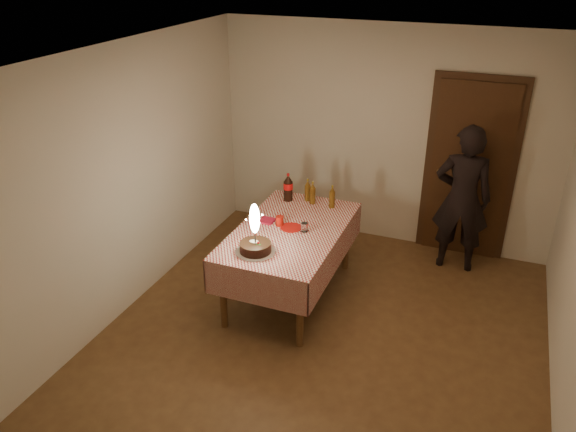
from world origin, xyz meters
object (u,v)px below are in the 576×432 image
object	(u,v)px
amber_bottle_right	(332,197)
amber_bottle_mid	(313,193)
amber_bottle_left	(308,191)
photographer	(462,199)
clear_cup	(304,227)
dining_table	(290,238)
birthday_cake	(255,241)
red_plate	(291,227)
red_cup	(280,221)
cola_bottle	(288,187)

from	to	relation	value
amber_bottle_right	amber_bottle_mid	size ratio (longest dim) A/B	1.00
amber_bottle_left	photographer	distance (m)	1.69
clear_cup	amber_bottle_left	bearing A→B (deg)	107.45
dining_table	photographer	xyz separation A→B (m)	(1.53, 1.25, 0.17)
birthday_cake	amber_bottle_left	world-z (taller)	birthday_cake
clear_cup	amber_bottle_right	world-z (taller)	amber_bottle_right
dining_table	clear_cup	xyz separation A→B (m)	(0.15, 0.01, 0.15)
amber_bottle_right	red_plate	bearing A→B (deg)	-110.61
birthday_cake	red_cup	distance (m)	0.59
birthday_cake	amber_bottle_left	bearing A→B (deg)	87.34
red_plate	red_cup	xyz separation A→B (m)	(-0.13, 0.01, 0.05)
birthday_cake	photographer	bearing A→B (deg)	47.06
birthday_cake	red_plate	size ratio (longest dim) A/B	2.22
red_cup	cola_bottle	bearing A→B (deg)	103.48
dining_table	clear_cup	size ratio (longest dim) A/B	19.11
red_cup	amber_bottle_right	bearing A→B (deg)	59.00
dining_table	photographer	distance (m)	1.98
red_plate	amber_bottle_left	xyz separation A→B (m)	(-0.07, 0.69, 0.11)
birthday_cake	amber_bottle_right	world-z (taller)	birthday_cake
birthday_cake	amber_bottle_mid	distance (m)	1.21
red_plate	cola_bottle	world-z (taller)	cola_bottle
birthday_cake	amber_bottle_right	distance (m)	1.24
cola_bottle	red_cup	bearing A→B (deg)	-76.52
birthday_cake	red_plate	bearing A→B (deg)	76.85
photographer	dining_table	bearing A→B (deg)	-140.85
dining_table	photographer	size ratio (longest dim) A/B	1.02
birthday_cake	clear_cup	xyz separation A→B (m)	(0.28, 0.55, -0.07)
red_plate	red_cup	size ratio (longest dim) A/B	2.20
red_plate	cola_bottle	bearing A→B (deg)	114.24
red_plate	amber_bottle_mid	world-z (taller)	amber_bottle_mid
amber_bottle_right	birthday_cake	bearing A→B (deg)	-107.09
red_cup	dining_table	bearing A→B (deg)	-18.23
cola_bottle	photographer	distance (m)	1.91
birthday_cake	cola_bottle	size ratio (longest dim) A/B	1.54
dining_table	amber_bottle_right	xyz separation A→B (m)	(0.23, 0.65, 0.22)
photographer	cola_bottle	bearing A→B (deg)	-161.56
amber_bottle_mid	photographer	bearing A→B (deg)	20.91
red_cup	cola_bottle	world-z (taller)	cola_bottle
red_plate	clear_cup	world-z (taller)	clear_cup
amber_bottle_mid	amber_bottle_right	bearing A→B (deg)	-4.56
dining_table	cola_bottle	world-z (taller)	cola_bottle
birthday_cake	red_cup	world-z (taller)	birthday_cake
red_plate	photographer	xyz separation A→B (m)	(1.53, 1.22, 0.06)
amber_bottle_right	red_cup	bearing A→B (deg)	-121.00
dining_table	amber_bottle_left	size ratio (longest dim) A/B	6.75
red_cup	photographer	xyz separation A→B (m)	(1.66, 1.21, 0.01)
clear_cup	birthday_cake	bearing A→B (deg)	-117.02
birthday_cake	clear_cup	bearing A→B (deg)	62.98
birthday_cake	photographer	xyz separation A→B (m)	(1.66, 1.79, -0.05)
amber_bottle_right	photographer	xyz separation A→B (m)	(1.30, 0.60, -0.05)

